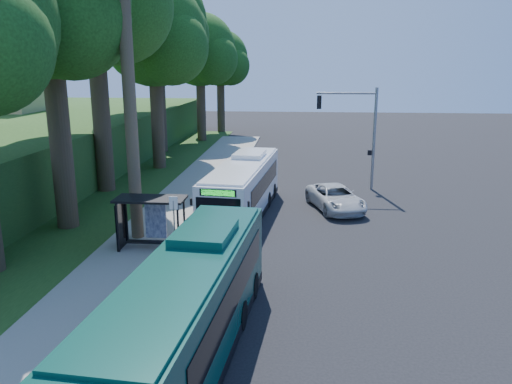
# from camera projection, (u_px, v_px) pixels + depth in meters

# --- Properties ---
(ground) EXTENTS (140.00, 140.00, 0.00)m
(ground) POSITION_uv_depth(u_px,v_px,m) (303.00, 234.00, 25.65)
(ground) COLOR black
(ground) RESTS_ON ground
(sidewalk) EXTENTS (4.50, 70.00, 0.12)m
(sidewalk) POSITION_uv_depth(u_px,v_px,m) (164.00, 229.00, 26.26)
(sidewalk) COLOR gray
(sidewalk) RESTS_ON ground
(red_curb) EXTENTS (0.25, 30.00, 0.13)m
(red_curb) POSITION_uv_depth(u_px,v_px,m) (190.00, 258.00, 22.20)
(red_curb) COLOR maroon
(red_curb) RESTS_ON ground
(grass_verge) EXTENTS (8.00, 70.00, 0.06)m
(grass_verge) POSITION_uv_depth(u_px,v_px,m) (97.00, 202.00, 31.58)
(grass_verge) COLOR #234719
(grass_verge) RESTS_ON ground
(bus_shelter) EXTENTS (3.20, 1.51, 2.55)m
(bus_shelter) POSITION_uv_depth(u_px,v_px,m) (147.00, 212.00, 23.07)
(bus_shelter) COLOR black
(bus_shelter) RESTS_ON ground
(stop_sign_pole) EXTENTS (0.35, 0.06, 3.17)m
(stop_sign_pole) POSITION_uv_depth(u_px,v_px,m) (174.00, 222.00, 20.77)
(stop_sign_pole) COLOR gray
(stop_sign_pole) RESTS_ON ground
(traffic_signal_pole) EXTENTS (4.10, 0.30, 7.00)m
(traffic_signal_pole) POSITION_uv_depth(u_px,v_px,m) (360.00, 126.00, 33.89)
(traffic_signal_pole) COLOR gray
(traffic_signal_pole) RESTS_ON ground
(tree_0) EXTENTS (8.40, 8.00, 15.70)m
(tree_0) POSITION_uv_depth(u_px,v_px,m) (49.00, 6.00, 23.94)
(tree_0) COLOR #382B1E
(tree_0) RESTS_ON ground
(tree_2) EXTENTS (8.82, 8.40, 15.12)m
(tree_2) POSITION_uv_depth(u_px,v_px,m) (155.00, 39.00, 39.52)
(tree_2) COLOR #382B1E
(tree_2) RESTS_ON ground
(tree_3) EXTENTS (10.08, 9.60, 17.28)m
(tree_3) POSITION_uv_depth(u_px,v_px,m) (158.00, 26.00, 47.04)
(tree_3) COLOR #382B1E
(tree_3) RESTS_ON ground
(tree_4) EXTENTS (8.40, 8.00, 14.14)m
(tree_4) POSITION_uv_depth(u_px,v_px,m) (201.00, 53.00, 55.11)
(tree_4) COLOR #382B1E
(tree_4) RESTS_ON ground
(tree_5) EXTENTS (7.35, 7.00, 12.86)m
(tree_5) POSITION_uv_depth(u_px,v_px,m) (221.00, 61.00, 62.94)
(tree_5) COLOR #382B1E
(tree_5) RESTS_ON ground
(white_bus) EXTENTS (3.45, 11.54, 3.39)m
(white_bus) POSITION_uv_depth(u_px,v_px,m) (244.00, 187.00, 28.46)
(white_bus) COLOR white
(white_bus) RESTS_ON ground
(teal_bus) EXTENTS (3.38, 11.73, 3.45)m
(teal_bus) POSITION_uv_depth(u_px,v_px,m) (189.00, 306.00, 14.33)
(teal_bus) COLOR #0B3E35
(teal_bus) RESTS_ON ground
(pickup) EXTENTS (3.84, 5.68, 1.45)m
(pickup) POSITION_uv_depth(u_px,v_px,m) (335.00, 198.00, 29.86)
(pickup) COLOR silver
(pickup) RESTS_ON ground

